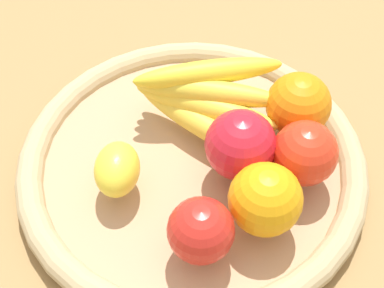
{
  "coord_description": "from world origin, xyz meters",
  "views": [
    {
      "loc": [
        0.41,
        0.01,
        0.56
      ],
      "look_at": [
        0.0,
        0.0,
        0.06
      ],
      "focal_mm": 54.33,
      "sensor_mm": 36.0,
      "label": 1
    }
  ],
  "objects_px": {
    "banana_bunch": "(205,98)",
    "apple_2": "(201,231)",
    "orange_0": "(265,199)",
    "apple_0": "(305,153)",
    "lemon_0": "(117,169)",
    "orange_1": "(298,105)",
    "apple_1": "(241,145)"
  },
  "relations": [
    {
      "from": "orange_0",
      "to": "banana_bunch",
      "type": "bearing_deg",
      "value": -156.44
    },
    {
      "from": "banana_bunch",
      "to": "apple_2",
      "type": "height_order",
      "value": "banana_bunch"
    },
    {
      "from": "apple_1",
      "to": "orange_1",
      "type": "distance_m",
      "value": 0.09
    },
    {
      "from": "apple_1",
      "to": "apple_2",
      "type": "bearing_deg",
      "value": -21.65
    },
    {
      "from": "banana_bunch",
      "to": "apple_0",
      "type": "height_order",
      "value": "apple_0"
    },
    {
      "from": "orange_1",
      "to": "orange_0",
      "type": "relative_size",
      "value": 0.99
    },
    {
      "from": "orange_1",
      "to": "lemon_0",
      "type": "relative_size",
      "value": 1.13
    },
    {
      "from": "banana_bunch",
      "to": "orange_1",
      "type": "height_order",
      "value": "orange_1"
    },
    {
      "from": "lemon_0",
      "to": "orange_0",
      "type": "height_order",
      "value": "orange_0"
    },
    {
      "from": "banana_bunch",
      "to": "lemon_0",
      "type": "relative_size",
      "value": 2.71
    },
    {
      "from": "orange_1",
      "to": "lemon_0",
      "type": "height_order",
      "value": "orange_1"
    },
    {
      "from": "apple_0",
      "to": "lemon_0",
      "type": "bearing_deg",
      "value": -84.94
    },
    {
      "from": "orange_1",
      "to": "apple_0",
      "type": "relative_size",
      "value": 1.05
    },
    {
      "from": "apple_1",
      "to": "orange_1",
      "type": "height_order",
      "value": "apple_1"
    },
    {
      "from": "orange_0",
      "to": "apple_0",
      "type": "bearing_deg",
      "value": 143.3
    },
    {
      "from": "apple_1",
      "to": "orange_0",
      "type": "xyz_separation_m",
      "value": [
        0.07,
        0.02,
        -0.0
      ]
    },
    {
      "from": "lemon_0",
      "to": "orange_0",
      "type": "relative_size",
      "value": 0.87
    },
    {
      "from": "apple_1",
      "to": "lemon_0",
      "type": "distance_m",
      "value": 0.14
    },
    {
      "from": "banana_bunch",
      "to": "orange_0",
      "type": "height_order",
      "value": "orange_0"
    },
    {
      "from": "banana_bunch",
      "to": "apple_2",
      "type": "xyz_separation_m",
      "value": [
        0.18,
        -0.0,
        -0.0
      ]
    },
    {
      "from": "lemon_0",
      "to": "banana_bunch",
      "type": "bearing_deg",
      "value": 136.07
    },
    {
      "from": "banana_bunch",
      "to": "apple_1",
      "type": "height_order",
      "value": "apple_1"
    },
    {
      "from": "orange_1",
      "to": "apple_0",
      "type": "bearing_deg",
      "value": 0.77
    },
    {
      "from": "banana_bunch",
      "to": "orange_0",
      "type": "xyz_separation_m",
      "value": [
        0.14,
        0.06,
        0.0
      ]
    },
    {
      "from": "apple_2",
      "to": "orange_1",
      "type": "height_order",
      "value": "orange_1"
    },
    {
      "from": "banana_bunch",
      "to": "apple_2",
      "type": "relative_size",
      "value": 2.68
    },
    {
      "from": "apple_2",
      "to": "apple_0",
      "type": "distance_m",
      "value": 0.15
    },
    {
      "from": "orange_0",
      "to": "apple_1",
      "type": "bearing_deg",
      "value": -161.57
    },
    {
      "from": "banana_bunch",
      "to": "orange_0",
      "type": "bearing_deg",
      "value": 23.56
    },
    {
      "from": "orange_0",
      "to": "apple_0",
      "type": "xyz_separation_m",
      "value": [
        -0.06,
        0.05,
        -0.0
      ]
    },
    {
      "from": "apple_2",
      "to": "lemon_0",
      "type": "bearing_deg",
      "value": -130.94
    },
    {
      "from": "apple_1",
      "to": "apple_2",
      "type": "height_order",
      "value": "apple_1"
    }
  ]
}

